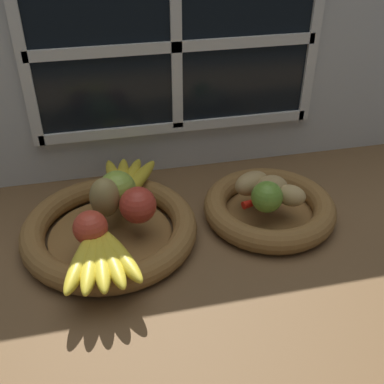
{
  "coord_description": "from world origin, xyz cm",
  "views": [
    {
      "loc": [
        -18.55,
        -71.78,
        61.02
      ],
      "look_at": [
        -1.77,
        3.83,
        8.91
      ],
      "focal_mm": 43.6,
      "sensor_mm": 36.0,
      "label": 1
    }
  ],
  "objects_px": {
    "apple_red_front": "(90,228)",
    "potato_oblong": "(252,183)",
    "apple_green_back": "(117,189)",
    "pear_brown": "(105,197)",
    "fruit_bowl_right": "(269,208)",
    "potato_small": "(290,195)",
    "fruit_bowl_left": "(110,229)",
    "banana_bunch_front": "(100,256)",
    "potato_large": "(271,188)",
    "lime_near": "(267,196)",
    "banana_bunch_back": "(127,180)",
    "chili_pepper": "(272,197)",
    "apple_red_right": "(138,205)"
  },
  "relations": [
    {
      "from": "potato_large",
      "to": "apple_red_front",
      "type": "bearing_deg",
      "value": -170.49
    },
    {
      "from": "potato_small",
      "to": "lime_near",
      "type": "xyz_separation_m",
      "value": [
        -0.05,
        -0.01,
        0.01
      ]
    },
    {
      "from": "apple_green_back",
      "to": "pear_brown",
      "type": "xyz_separation_m",
      "value": [
        -0.03,
        -0.03,
        0.0
      ]
    },
    {
      "from": "fruit_bowl_left",
      "to": "lime_near",
      "type": "xyz_separation_m",
      "value": [
        0.32,
        -0.04,
        0.06
      ]
    },
    {
      "from": "apple_green_back",
      "to": "banana_bunch_front",
      "type": "distance_m",
      "value": 0.18
    },
    {
      "from": "potato_oblong",
      "to": "chili_pepper",
      "type": "bearing_deg",
      "value": -46.29
    },
    {
      "from": "apple_red_right",
      "to": "potato_oblong",
      "type": "xyz_separation_m",
      "value": [
        0.25,
        0.04,
        -0.01
      ]
    },
    {
      "from": "apple_green_back",
      "to": "pear_brown",
      "type": "bearing_deg",
      "value": -133.0
    },
    {
      "from": "apple_red_right",
      "to": "apple_red_front",
      "type": "relative_size",
      "value": 1.12
    },
    {
      "from": "potato_large",
      "to": "banana_bunch_back",
      "type": "bearing_deg",
      "value": 158.46
    },
    {
      "from": "fruit_bowl_right",
      "to": "potato_large",
      "type": "distance_m",
      "value": 0.05
    },
    {
      "from": "potato_large",
      "to": "banana_bunch_front",
      "type": "bearing_deg",
      "value": -160.66
    },
    {
      "from": "potato_oblong",
      "to": "potato_small",
      "type": "height_order",
      "value": "potato_oblong"
    },
    {
      "from": "fruit_bowl_right",
      "to": "potato_small",
      "type": "height_order",
      "value": "potato_small"
    },
    {
      "from": "apple_red_front",
      "to": "fruit_bowl_right",
      "type": "bearing_deg",
      "value": 9.51
    },
    {
      "from": "fruit_bowl_right",
      "to": "potato_oblong",
      "type": "bearing_deg",
      "value": 142.13
    },
    {
      "from": "fruit_bowl_left",
      "to": "banana_bunch_front",
      "type": "bearing_deg",
      "value": -99.56
    },
    {
      "from": "apple_red_front",
      "to": "potato_oblong",
      "type": "height_order",
      "value": "apple_red_front"
    },
    {
      "from": "fruit_bowl_right",
      "to": "banana_bunch_front",
      "type": "bearing_deg",
      "value": -160.66
    },
    {
      "from": "pear_brown",
      "to": "banana_bunch_back",
      "type": "distance_m",
      "value": 0.11
    },
    {
      "from": "potato_oblong",
      "to": "banana_bunch_back",
      "type": "bearing_deg",
      "value": 161.03
    },
    {
      "from": "potato_large",
      "to": "potato_oblong",
      "type": "bearing_deg",
      "value": 142.13
    },
    {
      "from": "fruit_bowl_left",
      "to": "potato_oblong",
      "type": "xyz_separation_m",
      "value": [
        0.31,
        0.03,
        0.05
      ]
    },
    {
      "from": "pear_brown",
      "to": "apple_green_back",
      "type": "bearing_deg",
      "value": 47.0
    },
    {
      "from": "potato_large",
      "to": "potato_small",
      "type": "distance_m",
      "value": 0.04
    },
    {
      "from": "fruit_bowl_right",
      "to": "potato_large",
      "type": "bearing_deg",
      "value": 90.0
    },
    {
      "from": "potato_large",
      "to": "apple_green_back",
      "type": "bearing_deg",
      "value": 172.04
    },
    {
      "from": "apple_red_right",
      "to": "banana_bunch_front",
      "type": "xyz_separation_m",
      "value": [
        -0.08,
        -0.11,
        -0.02
      ]
    },
    {
      "from": "potato_large",
      "to": "lime_near",
      "type": "xyz_separation_m",
      "value": [
        -0.02,
        -0.04,
        0.01
      ]
    },
    {
      "from": "pear_brown",
      "to": "potato_small",
      "type": "distance_m",
      "value": 0.38
    },
    {
      "from": "apple_red_right",
      "to": "chili_pepper",
      "type": "height_order",
      "value": "apple_red_right"
    },
    {
      "from": "fruit_bowl_right",
      "to": "lime_near",
      "type": "bearing_deg",
      "value": -123.69
    },
    {
      "from": "fruit_bowl_right",
      "to": "potato_small",
      "type": "xyz_separation_m",
      "value": [
        0.03,
        -0.03,
        0.05
      ]
    },
    {
      "from": "apple_red_front",
      "to": "potato_large",
      "type": "xyz_separation_m",
      "value": [
        0.37,
        0.06,
        -0.01
      ]
    },
    {
      "from": "lime_near",
      "to": "apple_red_front",
      "type": "bearing_deg",
      "value": -175.78
    },
    {
      "from": "fruit_bowl_left",
      "to": "apple_red_front",
      "type": "height_order",
      "value": "apple_red_front"
    },
    {
      "from": "fruit_bowl_left",
      "to": "lime_near",
      "type": "distance_m",
      "value": 0.32
    },
    {
      "from": "apple_red_front",
      "to": "potato_small",
      "type": "bearing_deg",
      "value": 4.56
    },
    {
      "from": "apple_red_front",
      "to": "banana_bunch_back",
      "type": "relative_size",
      "value": 0.36
    },
    {
      "from": "lime_near",
      "to": "potato_large",
      "type": "bearing_deg",
      "value": 56.31
    },
    {
      "from": "lime_near",
      "to": "banana_bunch_back",
      "type": "bearing_deg",
      "value": 150.36
    },
    {
      "from": "banana_bunch_back",
      "to": "potato_oblong",
      "type": "relative_size",
      "value": 2.22
    },
    {
      "from": "fruit_bowl_right",
      "to": "apple_green_back",
      "type": "height_order",
      "value": "apple_green_back"
    },
    {
      "from": "fruit_bowl_right",
      "to": "potato_small",
      "type": "distance_m",
      "value": 0.06
    },
    {
      "from": "fruit_bowl_left",
      "to": "potato_oblong",
      "type": "relative_size",
      "value": 4.33
    },
    {
      "from": "apple_red_right",
      "to": "chili_pepper",
      "type": "xyz_separation_m",
      "value": [
        0.28,
        0.01,
        -0.03
      ]
    },
    {
      "from": "potato_small",
      "to": "potato_large",
      "type": "bearing_deg",
      "value": 135.0
    },
    {
      "from": "lime_near",
      "to": "chili_pepper",
      "type": "distance_m",
      "value": 0.04
    },
    {
      "from": "pear_brown",
      "to": "potato_oblong",
      "type": "relative_size",
      "value": 1.02
    },
    {
      "from": "apple_red_front",
      "to": "chili_pepper",
      "type": "xyz_separation_m",
      "value": [
        0.37,
        0.05,
        -0.02
      ]
    }
  ]
}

